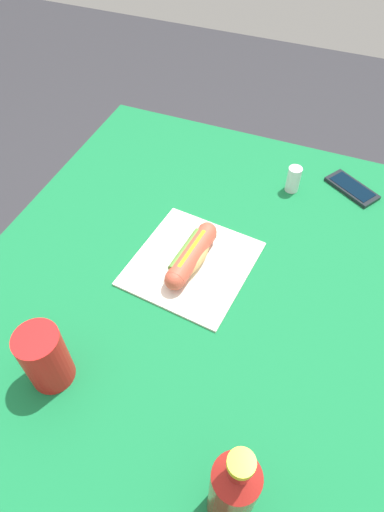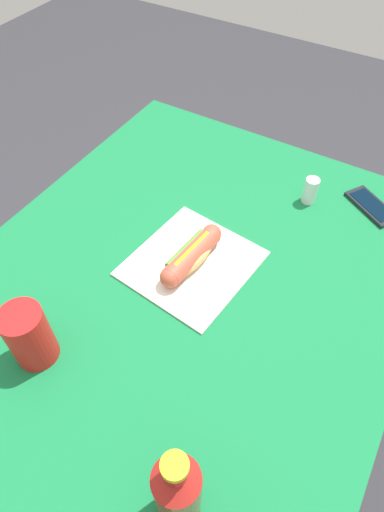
{
  "view_description": "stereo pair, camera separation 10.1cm",
  "coord_description": "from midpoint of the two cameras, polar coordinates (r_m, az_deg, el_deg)",
  "views": [
    {
      "loc": [
        -0.55,
        -0.23,
        1.58
      ],
      "look_at": [
        0.06,
        0.01,
        0.8
      ],
      "focal_mm": 30.94,
      "sensor_mm": 36.0,
      "label": 1
    },
    {
      "loc": [
        -0.5,
        -0.32,
        1.58
      ],
      "look_at": [
        0.06,
        0.01,
        0.8
      ],
      "focal_mm": 30.94,
      "sensor_mm": 36.0,
      "label": 2
    }
  ],
  "objects": [
    {
      "name": "cell_phone",
      "position": [
        1.26,
        24.37,
        5.77
      ],
      "size": [
        0.13,
        0.15,
        0.01
      ],
      "color": "black",
      "rests_on": "dining_table"
    },
    {
      "name": "salt_shaker",
      "position": [
        1.21,
        17.41,
        7.96
      ],
      "size": [
        0.04,
        0.04,
        0.07
      ],
      "primitive_type": "cylinder",
      "color": "silver",
      "rests_on": "dining_table"
    },
    {
      "name": "drinking_cup",
      "position": [
        0.88,
        -17.24,
        -10.06
      ],
      "size": [
        0.08,
        0.08,
        0.14
      ],
      "primitive_type": "cylinder",
      "color": "red",
      "rests_on": "dining_table"
    },
    {
      "name": "dining_table",
      "position": [
        1.1,
        1.46,
        -7.48
      ],
      "size": [
        1.21,
        0.96,
        0.77
      ],
      "color": "brown",
      "rests_on": "ground"
    },
    {
      "name": "soda_bottle",
      "position": [
        0.71,
        2.76,
        -28.58
      ],
      "size": [
        0.07,
        0.07,
        0.25
      ],
      "color": "maroon",
      "rests_on": "dining_table"
    },
    {
      "name": "paper_wrapper",
      "position": [
        1.03,
        2.8,
        -1.13
      ],
      "size": [
        0.3,
        0.29,
        0.01
      ],
      "primitive_type": "cube",
      "rotation": [
        0.0,
        0.0,
        -0.11
      ],
      "color": "silver",
      "rests_on": "dining_table"
    },
    {
      "name": "ground_plane",
      "position": [
        1.68,
        1.01,
        -19.34
      ],
      "size": [
        6.0,
        6.0,
        0.0
      ],
      "primitive_type": "plane",
      "color": "#2D2D33",
      "rests_on": "ground"
    },
    {
      "name": "hot_dog",
      "position": [
        1.0,
        2.82,
        -0.05
      ],
      "size": [
        0.21,
        0.07,
        0.05
      ],
      "color": "tan",
      "rests_on": "paper_wrapper"
    }
  ]
}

